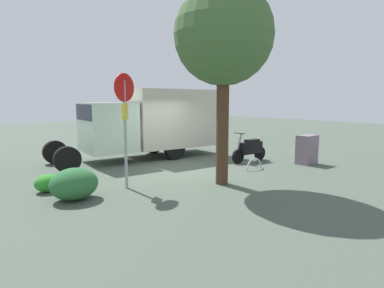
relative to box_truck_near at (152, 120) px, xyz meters
name	(u,v)px	position (x,y,z in m)	size (l,w,h in m)	color
ground_plane	(182,169)	(0.35, 2.69, -1.60)	(60.00, 60.00, 0.00)	#485447
box_truck_near	(152,120)	(0.00, 0.00, 0.00)	(7.12, 2.52, 2.90)	black
motorcycle	(250,149)	(-2.62, 3.22, -1.08)	(1.81, 0.55, 1.20)	black
stop_sign	(125,113)	(3.04, 3.75, 0.50)	(0.71, 0.33, 3.16)	#9E9EA3
street_tree	(224,37)	(0.61, 5.03, 2.58)	(2.78, 2.78, 5.62)	#47301E
utility_cabinet	(307,150)	(-4.00, 4.88, -1.04)	(0.79, 0.52, 1.12)	slate
bike_rack_hoop	(254,169)	(-1.62, 4.32, -1.60)	(0.85, 0.85, 0.05)	#B7B7BC
shrub_near_sign	(48,183)	(4.87, 2.78, -1.36)	(0.70, 0.57, 0.47)	#2F8B29
shrub_mid_verge	(74,184)	(4.53, 3.91, -1.20)	(1.17, 0.95, 0.79)	#2C6735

